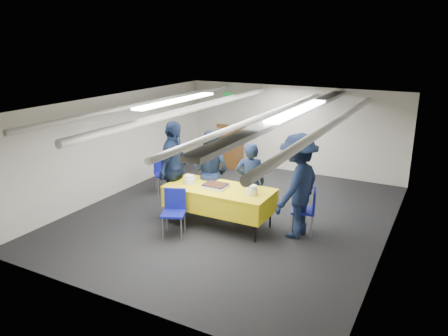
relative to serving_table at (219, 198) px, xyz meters
The scene contains 14 objects.
ground 0.80m from the serving_table, 90.05° to the left, with size 7.00×7.00×0.00m, color black.
room_shell 1.59m from the serving_table, 84.58° to the left, with size 6.00×7.00×2.30m.
serving_table is the anchor object (origin of this frame).
sheet_cake 0.26m from the serving_table, 148.39° to the right, with size 0.46×0.36×0.08m.
plate_stack_left 0.70m from the serving_table, behind, with size 0.22×0.22×0.16m.
plate_stack_right 0.76m from the serving_table, ahead, with size 0.22×0.22×0.18m.
podium 3.95m from the serving_table, 113.88° to the left, with size 0.62×0.53×1.25m.
chair_near 0.92m from the serving_table, 125.02° to the right, with size 0.55×0.55×0.87m.
chair_right 1.68m from the serving_table, 15.29° to the left, with size 0.51×0.51×0.87m.
chair_left 2.35m from the serving_table, 152.96° to the left, with size 0.59×0.59×0.87m.
sailor_a 0.70m from the serving_table, 51.74° to the left, with size 0.58×0.38×1.59m, color black.
sailor_b 0.81m from the serving_table, 132.77° to the left, with size 0.84×0.66×1.73m, color black.
sailor_c 1.15m from the serving_table, behind, with size 1.14×0.48×1.95m, color black.
sailor_d 1.53m from the serving_table, 10.50° to the left, with size 1.24×0.71×1.92m, color black.
Camera 1 is at (3.78, -7.44, 3.55)m, focal length 35.00 mm.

